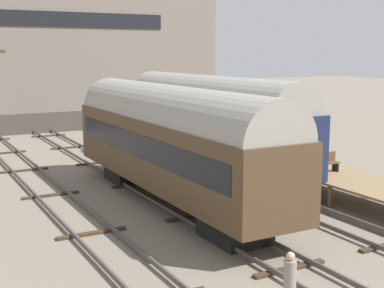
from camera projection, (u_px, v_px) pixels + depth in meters
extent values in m
plane|color=slate|center=(236.00, 240.00, 18.86)|extent=(200.00, 200.00, 0.00)
cube|color=#4C4742|center=(100.00, 261.00, 16.47)|extent=(0.08, 60.00, 0.16)
cube|color=#4C4742|center=(143.00, 253.00, 17.15)|extent=(0.08, 60.00, 0.16)
cube|color=#3D2D1E|center=(92.00, 233.00, 19.43)|extent=(2.60, 0.24, 0.10)
cube|color=#3D2D1E|center=(51.00, 195.00, 24.63)|extent=(2.60, 0.24, 0.10)
cube|color=#3D2D1E|center=(24.00, 170.00, 29.82)|extent=(2.60, 0.24, 0.10)
cube|color=#3D2D1E|center=(5.00, 153.00, 35.02)|extent=(2.60, 0.24, 0.10)
cube|color=#4C4742|center=(218.00, 239.00, 18.49)|extent=(0.08, 60.00, 0.16)
cube|color=#4C4742|center=(252.00, 232.00, 19.16)|extent=(0.08, 60.00, 0.16)
cube|color=#3D2D1E|center=(290.00, 269.00, 16.25)|extent=(2.60, 0.24, 0.10)
cube|color=#3D2D1E|center=(195.00, 216.00, 21.45)|extent=(2.60, 0.24, 0.10)
cube|color=#3D2D1E|center=(137.00, 184.00, 26.64)|extent=(2.60, 0.24, 0.10)
cube|color=#3D2D1E|center=(98.00, 163.00, 31.84)|extent=(2.60, 0.24, 0.10)
cube|color=#3D2D1E|center=(70.00, 147.00, 37.03)|extent=(2.60, 0.24, 0.10)
cube|color=#3D2D1E|center=(49.00, 136.00, 42.23)|extent=(2.60, 0.24, 0.10)
cube|color=#4C4742|center=(314.00, 220.00, 20.50)|extent=(0.08, 60.00, 0.16)
cube|color=#4C4742|center=(341.00, 215.00, 21.18)|extent=(0.08, 60.00, 0.16)
cube|color=#3D2D1E|center=(280.00, 202.00, 23.46)|extent=(2.60, 0.24, 0.10)
cube|color=#3D2D1E|center=(211.00, 175.00, 28.66)|extent=(2.60, 0.24, 0.10)
cube|color=#3D2D1E|center=(163.00, 156.00, 33.85)|extent=(2.60, 0.24, 0.10)
cube|color=#3D2D1E|center=(127.00, 143.00, 39.05)|extent=(2.60, 0.24, 0.10)
cube|color=#3D2D1E|center=(100.00, 132.00, 44.25)|extent=(2.60, 0.24, 0.10)
cube|color=black|center=(169.00, 152.00, 32.98)|extent=(1.80, 2.40, 1.00)
cube|color=black|center=(262.00, 186.00, 24.54)|extent=(1.80, 2.40, 1.00)
cube|color=#192342|center=(209.00, 130.00, 28.43)|extent=(3.03, 15.01, 2.93)
cube|color=black|center=(209.00, 124.00, 28.37)|extent=(3.07, 13.80, 1.06)
cylinder|color=gray|center=(209.00, 103.00, 28.18)|extent=(2.88, 14.70, 2.88)
cube|color=black|center=(128.00, 171.00, 27.56)|extent=(1.80, 2.40, 1.00)
cube|color=black|center=(234.00, 226.00, 18.85)|extent=(1.80, 2.40, 1.00)
cube|color=#4C3823|center=(171.00, 151.00, 22.89)|extent=(2.99, 15.47, 2.78)
cube|color=black|center=(171.00, 143.00, 22.83)|extent=(3.03, 14.23, 1.00)
cylinder|color=gray|center=(171.00, 119.00, 22.65)|extent=(2.84, 15.16, 2.84)
cube|color=#8C704C|center=(354.00, 181.00, 23.35)|extent=(3.09, 15.30, 0.10)
cylinder|color=brown|center=(234.00, 165.00, 29.27)|extent=(0.20, 0.20, 0.95)
cylinder|color=brown|center=(275.00, 160.00, 30.59)|extent=(0.20, 0.20, 0.95)
cylinder|color=brown|center=(330.00, 197.00, 22.78)|extent=(0.20, 0.20, 0.95)
cylinder|color=brown|center=(376.00, 189.00, 24.09)|extent=(0.20, 0.20, 0.95)
cube|color=brown|center=(326.00, 163.00, 24.70)|extent=(1.40, 0.40, 0.06)
cube|color=brown|center=(324.00, 157.00, 24.81)|extent=(1.40, 0.06, 0.45)
cube|color=black|center=(316.00, 170.00, 24.46)|extent=(0.06, 0.40, 0.40)
cube|color=black|center=(335.00, 167.00, 25.02)|extent=(0.06, 0.40, 0.40)
cylinder|color=gray|center=(290.00, 274.00, 13.12)|extent=(0.32, 0.32, 0.69)
sphere|color=tan|center=(291.00, 256.00, 13.04)|extent=(0.22, 0.22, 0.22)
cube|color=black|center=(4.00, 17.00, 41.18)|extent=(26.74, 0.10, 1.20)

